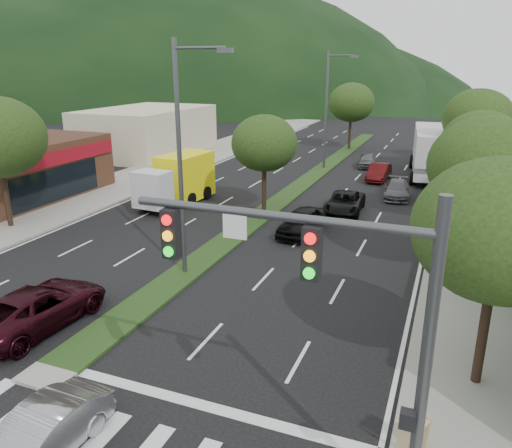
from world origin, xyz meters
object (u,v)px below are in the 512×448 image
at_px(sedan_silver, 39,438).
at_px(tree_r_d, 478,119).
at_px(traffic_signal, 343,308).
at_px(box_truck, 179,181).
at_px(tree_med_far, 352,102).
at_px(tree_r_e, 475,111).
at_px(a_frame_sign, 413,433).
at_px(tree_r_b, 488,167).
at_px(car_queue_b, 397,189).
at_px(suv_maroon, 38,307).
at_px(car_queue_d, 345,203).
at_px(car_queue_c, 379,172).
at_px(streetlight_mid, 329,105).
at_px(streetlight_near, 184,151).
at_px(motorhome, 432,151).
at_px(car_queue_a, 302,222).
at_px(tree_r_c, 481,145).
at_px(tree_med_near, 264,143).
at_px(car_queue_e, 367,160).

bearing_deg(sedan_silver, tree_r_d, 75.61).
relative_size(traffic_signal, tree_r_d, 0.98).
bearing_deg(box_truck, tree_med_far, -99.41).
bearing_deg(tree_r_e, a_frame_sign, -92.17).
bearing_deg(tree_r_b, box_truck, 160.89).
bearing_deg(car_queue_b, suv_maroon, -118.25).
xyz_separation_m(car_queue_d, a_frame_sign, (5.86, -19.82, 0.08)).
relative_size(tree_r_d, car_queue_b, 1.75).
xyz_separation_m(tree_med_far, car_queue_b, (7.26, -18.85, -4.41)).
bearing_deg(car_queue_c, traffic_signal, -80.74).
xyz_separation_m(streetlight_mid, suv_maroon, (-2.77, -31.00, -4.85)).
xyz_separation_m(streetlight_near, motorhome, (8.79, 25.39, -3.51)).
bearing_deg(box_truck, sedan_silver, 116.03).
relative_size(tree_r_b, car_queue_a, 1.64).
distance_m(tree_med_far, box_truck, 26.66).
height_order(sedan_silver, suv_maroon, suv_maroon).
height_order(streetlight_near, box_truck, streetlight_near).
bearing_deg(box_truck, car_queue_d, -166.21).
bearing_deg(suv_maroon, tree_r_c, -125.47).
height_order(tree_med_far, car_queue_a, tree_med_far).
relative_size(tree_r_c, streetlight_mid, 0.65).
distance_m(tree_med_near, sedan_silver, 21.46).
bearing_deg(car_queue_d, car_queue_c, 83.55).
relative_size(tree_med_near, tree_med_far, 0.87).
distance_m(tree_r_b, car_queue_b, 14.67).
xyz_separation_m(car_queue_b, motorhome, (1.74, 8.24, 1.48)).
distance_m(car_queue_c, car_queue_d, 10.02).
xyz_separation_m(tree_r_c, tree_med_near, (-12.00, -2.00, -0.32)).
xyz_separation_m(tree_med_near, car_queue_c, (5.26, 12.15, -3.76)).
distance_m(traffic_signal, car_queue_c, 32.16).
relative_size(sedan_silver, car_queue_c, 0.98).
height_order(traffic_signal, tree_r_b, tree_r_b).
height_order(suv_maroon, car_queue_b, suv_maroon).
height_order(tree_r_e, a_frame_sign, tree_r_e).
height_order(tree_med_far, sedan_silver, tree_med_far).
height_order(car_queue_a, box_truck, box_truck).
height_order(tree_med_near, a_frame_sign, tree_med_near).
bearing_deg(car_queue_a, traffic_signal, -66.32).
distance_m(tree_r_d, a_frame_sign, 30.04).
distance_m(suv_maroon, box_truck, 16.74).
distance_m(box_truck, a_frame_sign, 24.57).
relative_size(tree_med_near, car_queue_a, 1.42).
bearing_deg(streetlight_mid, car_queue_a, -80.13).
distance_m(streetlight_mid, car_queue_b, 11.67).
height_order(tree_r_e, motorhome, tree_r_e).
height_order(car_queue_e, motorhome, motorhome).
distance_m(car_queue_e, a_frame_sign, 35.52).
relative_size(tree_med_far, streetlight_near, 0.69).
xyz_separation_m(tree_r_e, tree_med_near, (-12.00, -22.00, -0.46)).
bearing_deg(car_queue_a, suv_maroon, -109.31).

